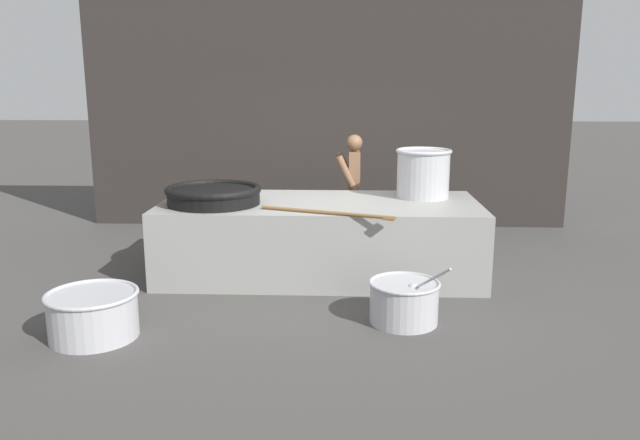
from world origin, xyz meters
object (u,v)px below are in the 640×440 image
object	(u,v)px
prep_bowl_meat	(93,312)
prep_bowl_vegetables	(404,300)
giant_wok_near	(214,194)
stock_pot	(423,172)
cook	(353,187)

from	to	relation	value
prep_bowl_meat	prep_bowl_vegetables	bearing A→B (deg)	9.36
giant_wok_near	stock_pot	xyz separation A→B (m)	(2.49, 0.53, 0.19)
prep_bowl_vegetables	prep_bowl_meat	world-z (taller)	prep_bowl_vegetables
stock_pot	prep_bowl_meat	size ratio (longest dim) A/B	0.81
giant_wok_near	cook	distance (m)	2.20
giant_wok_near	prep_bowl_meat	distance (m)	2.12
prep_bowl_meat	stock_pot	bearing A→B (deg)	35.96
giant_wok_near	prep_bowl_meat	size ratio (longest dim) A/B	1.33
giant_wok_near	cook	size ratio (longest dim) A/B	0.70
cook	stock_pot	bearing A→B (deg)	131.85
stock_pot	cook	world-z (taller)	cook
cook	giant_wok_near	bearing A→B (deg)	40.63
stock_pot	cook	size ratio (longest dim) A/B	0.43
prep_bowl_vegetables	cook	bearing A→B (deg)	99.48
giant_wok_near	cook	world-z (taller)	cook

